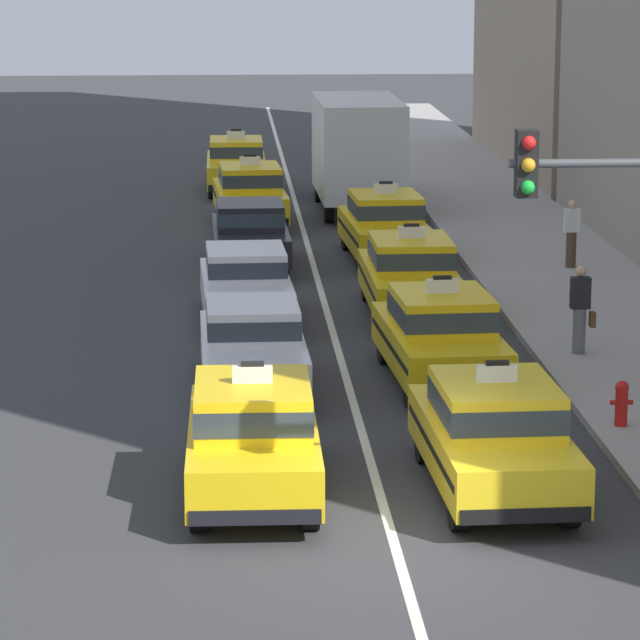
{
  "coord_description": "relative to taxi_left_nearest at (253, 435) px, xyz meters",
  "views": [
    {
      "loc": [
        -2.18,
        -20.73,
        7.67
      ],
      "look_at": [
        -0.53,
        8.01,
        1.3
      ],
      "focal_mm": 96.79,
      "sensor_mm": 36.0,
      "label": 1
    }
  ],
  "objects": [
    {
      "name": "ground_plane",
      "position": [
        1.79,
        -2.51,
        -0.88
      ],
      "size": [
        160.0,
        160.0,
        0.0
      ],
      "primitive_type": "plane",
      "color": "#353538"
    },
    {
      "name": "lane_stripe_left_right",
      "position": [
        1.79,
        17.49,
        -0.87
      ],
      "size": [
        0.14,
        80.0,
        0.01
      ],
      "primitive_type": "cube",
      "color": "silver",
      "rests_on": "ground"
    },
    {
      "name": "sidewalk_curb",
      "position": [
        7.39,
        12.49,
        -0.8
      ],
      "size": [
        4.0,
        90.0,
        0.15
      ],
      "primitive_type": "cube",
      "color": "#9E9993",
      "rests_on": "ground"
    },
    {
      "name": "taxi_left_nearest",
      "position": [
        0.0,
        0.0,
        0.0
      ],
      "size": [
        1.85,
        4.57,
        1.96
      ],
      "color": "black",
      "rests_on": "ground"
    },
    {
      "name": "sedan_left_second",
      "position": [
        0.11,
        5.72,
        -0.03
      ],
      "size": [
        1.85,
        4.33,
        1.58
      ],
      "color": "black",
      "rests_on": "ground"
    },
    {
      "name": "sedan_left_third",
      "position": [
        0.07,
        11.11,
        -0.03
      ],
      "size": [
        1.9,
        4.36,
        1.58
      ],
      "color": "black",
      "rests_on": "ground"
    },
    {
      "name": "sedan_left_fourth",
      "position": [
        0.27,
        17.3,
        -0.03
      ],
      "size": [
        1.84,
        4.33,
        1.58
      ],
      "color": "black",
      "rests_on": "ground"
    },
    {
      "name": "taxi_left_fifth",
      "position": [
        0.38,
        23.59,
        0.0
      ],
      "size": [
        2.04,
        4.65,
        1.96
      ],
      "color": "black",
      "rests_on": "ground"
    },
    {
      "name": "taxi_left_sixth",
      "position": [
        0.06,
        30.02,
        0.0
      ],
      "size": [
        1.83,
        4.57,
        1.96
      ],
      "color": "black",
      "rests_on": "ground"
    },
    {
      "name": "taxi_right_nearest",
      "position": [
        3.39,
        -0.14,
        0.0
      ],
      "size": [
        1.95,
        4.61,
        1.96
      ],
      "color": "black",
      "rests_on": "ground"
    },
    {
      "name": "taxi_right_second",
      "position": [
        3.41,
        6.05,
        0.0
      ],
      "size": [
        2.04,
        4.64,
        1.96
      ],
      "color": "black",
      "rests_on": "ground"
    },
    {
      "name": "taxi_right_third",
      "position": [
        3.49,
        11.68,
        0.0
      ],
      "size": [
        1.84,
        4.57,
        1.96
      ],
      "color": "black",
      "rests_on": "ground"
    },
    {
      "name": "taxi_right_fourth",
      "position": [
        3.56,
        18.03,
        0.0
      ],
      "size": [
        2.01,
        4.63,
        1.96
      ],
      "color": "black",
      "rests_on": "ground"
    },
    {
      "name": "box_truck_right_fifth",
      "position": [
        3.48,
        26.22,
        0.9
      ],
      "size": [
        2.36,
        6.99,
        3.27
      ],
      "color": "black",
      "rests_on": "ground"
    },
    {
      "name": "pedestrian_mid_block",
      "position": [
        6.21,
        7.56,
        0.1
      ],
      "size": [
        0.47,
        0.24,
        1.65
      ],
      "color": "slate",
      "rests_on": "sidewalk_curb"
    },
    {
      "name": "pedestrian_by_storefront",
      "position": [
        7.76,
        16.09,
        0.07
      ],
      "size": [
        0.36,
        0.24,
        1.59
      ],
      "color": "#473828",
      "rests_on": "sidewalk_curb"
    },
    {
      "name": "fire_hydrant",
      "position": [
        5.87,
        2.69,
        -0.33
      ],
      "size": [
        0.36,
        0.22,
        0.73
      ],
      "color": "red",
      "rests_on": "sidewalk_curb"
    }
  ]
}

